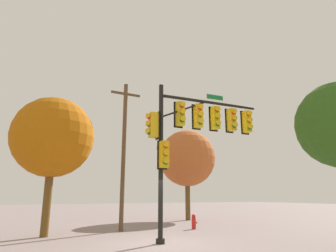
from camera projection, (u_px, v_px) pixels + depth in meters
ground_plane at (160, 244)px, 11.47m from camera, size 120.00×120.00×0.00m
signal_pole_assembly at (195, 128)px, 13.18m from camera, size 5.80×1.16×6.73m
utility_pole at (124, 150)px, 16.57m from camera, size 1.80×0.24×8.43m
fire_hydrant at (194, 222)px, 16.54m from camera, size 0.33×0.24×0.83m
tree_near at (187, 158)px, 23.68m from camera, size 4.58×4.58×7.16m
tree_far at (53, 137)px, 14.45m from camera, size 4.01×4.01×6.73m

